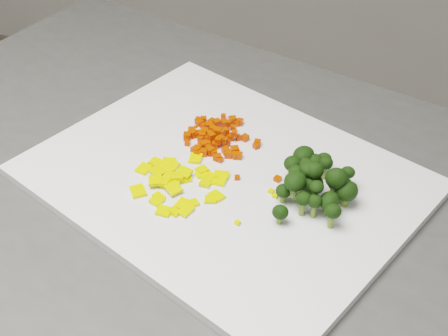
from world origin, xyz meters
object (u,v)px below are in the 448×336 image
(cutting_board, at_px, (224,178))
(broccoli_pile, at_px, (312,179))
(carrot_pile, at_px, (223,130))
(pepper_pile, at_px, (175,177))

(cutting_board, relative_size, broccoli_pile, 3.75)
(carrot_pile, bearing_deg, cutting_board, -68.82)
(pepper_pile, bearing_deg, carrot_pile, 77.04)
(cutting_board, bearing_deg, broccoli_pile, -2.66)
(pepper_pile, xyz_separation_m, broccoli_pile, (0.16, 0.03, 0.02))
(broccoli_pile, bearing_deg, cutting_board, 177.34)
(cutting_board, xyz_separation_m, broccoli_pile, (0.11, -0.01, 0.03))
(pepper_pile, relative_size, broccoli_pile, 0.97)
(cutting_board, bearing_deg, pepper_pile, -146.08)
(carrot_pile, distance_m, broccoli_pile, 0.16)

